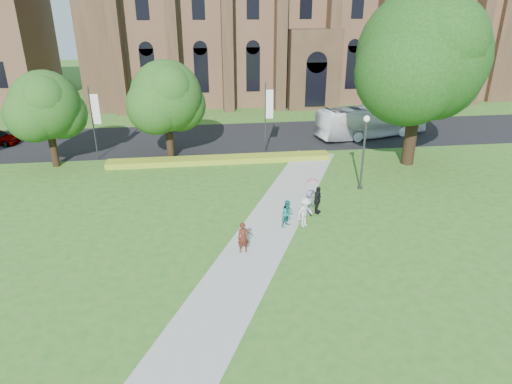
{
  "coord_description": "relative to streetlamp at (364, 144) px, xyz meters",
  "views": [
    {
      "loc": [
        -3.52,
        -21.92,
        12.64
      ],
      "look_at": [
        -0.32,
        3.18,
        1.6
      ],
      "focal_mm": 32.0,
      "sensor_mm": 36.0,
      "label": 1
    }
  ],
  "objects": [
    {
      "name": "pedestrian_3",
      "position": [
        -4.0,
        -3.48,
        -2.38
      ],
      "size": [
        0.95,
        1.08,
        1.75
      ],
      "primitive_type": "imported",
      "rotation": [
        0.0,
        0.0,
        0.95
      ],
      "color": "black",
      "rests_on": "footpath"
    },
    {
      "name": "streetlamp",
      "position": [
        0.0,
        0.0,
        0.0
      ],
      "size": [
        0.44,
        0.44,
        5.24
      ],
      "color": "#38383D",
      "rests_on": "ground"
    },
    {
      "name": "pedestrian_1",
      "position": [
        -6.17,
        -4.96,
        -2.44
      ],
      "size": [
        1.0,
        0.97,
        1.62
      ],
      "primitive_type": "imported",
      "rotation": [
        0.0,
        0.0,
        0.65
      ],
      "color": "#177572",
      "rests_on": "footpath"
    },
    {
      "name": "pedestrian_0",
      "position": [
        -9.03,
        -7.54,
        -2.42
      ],
      "size": [
        0.64,
        0.45,
        1.67
      ],
      "primitive_type": "imported",
      "rotation": [
        0.0,
        0.0,
        0.08
      ],
      "color": "#521D12",
      "rests_on": "footpath"
    },
    {
      "name": "ground",
      "position": [
        -7.5,
        -6.5,
        -3.3
      ],
      "size": [
        160.0,
        160.0,
        0.0
      ],
      "primitive_type": "plane",
      "color": "#30641E",
      "rests_on": "ground"
    },
    {
      "name": "footpath",
      "position": [
        -7.5,
        -5.5,
        -3.28
      ],
      "size": [
        15.58,
        28.54,
        0.04
      ],
      "primitive_type": "cube",
      "rotation": [
        0.0,
        0.0,
        -0.44
      ],
      "color": "#B2B2A8",
      "rests_on": "ground"
    },
    {
      "name": "street_tree_1",
      "position": [
        -13.5,
        8.0,
        1.93
      ],
      "size": [
        5.6,
        5.6,
        8.05
      ],
      "color": "#332114",
      "rests_on": "ground"
    },
    {
      "name": "banner_pole_0",
      "position": [
        -5.39,
        8.7,
        0.09
      ],
      "size": [
        0.7,
        0.1,
        6.0
      ],
      "color": "#38383D",
      "rests_on": "ground"
    },
    {
      "name": "banner_pole_1",
      "position": [
        -19.39,
        8.7,
        0.09
      ],
      "size": [
        0.7,
        0.1,
        6.0
      ],
      "color": "#38383D",
      "rests_on": "ground"
    },
    {
      "name": "large_tree",
      "position": [
        5.5,
        4.5,
        5.07
      ],
      "size": [
        9.6,
        9.6,
        13.2
      ],
      "color": "#332114",
      "rests_on": "ground"
    },
    {
      "name": "flower_hedge",
      "position": [
        -9.5,
        6.7,
        -3.07
      ],
      "size": [
        18.0,
        1.4,
        0.45
      ],
      "primitive_type": "cube",
      "color": "gold",
      "rests_on": "ground"
    },
    {
      "name": "tour_coach",
      "position": [
        5.22,
        12.23,
        -1.75
      ],
      "size": [
        11.23,
        5.04,
        3.04
      ],
      "primitive_type": "imported",
      "rotation": [
        0.0,
        0.0,
        1.81
      ],
      "color": "silver",
      "rests_on": "road"
    },
    {
      "name": "pedestrian_2",
      "position": [
        -5.16,
        -5.09,
        -2.36
      ],
      "size": [
        1.33,
        1.19,
        1.79
      ],
      "primitive_type": "imported",
      "rotation": [
        0.0,
        0.0,
        0.59
      ],
      "color": "silver",
      "rests_on": "footpath"
    },
    {
      "name": "street_tree_0",
      "position": [
        -22.5,
        7.5,
        1.58
      ],
      "size": [
        5.2,
        5.2,
        7.5
      ],
      "color": "#332114",
      "rests_on": "ground"
    },
    {
      "name": "pedestrian_4",
      "position": [
        -4.56,
        -3.54,
        -2.47
      ],
      "size": [
        0.9,
        0.88,
        1.56
      ],
      "primitive_type": "imported",
      "rotation": [
        0.0,
        0.0,
        0.71
      ],
      "color": "slate",
      "rests_on": "footpath"
    },
    {
      "name": "parasol",
      "position": [
        -4.38,
        -3.44,
        -1.38
      ],
      "size": [
        0.91,
        0.91,
        0.63
      ],
      "primitive_type": "imported",
      "rotation": [
        0.0,
        0.0,
        -0.34
      ],
      "color": "#E4A1AC",
      "rests_on": "pedestrian_4"
    },
    {
      "name": "road",
      "position": [
        -7.5,
        13.5,
        -3.29
      ],
      "size": [
        160.0,
        10.0,
        0.02
      ],
      "primitive_type": "cube",
      "color": "black",
      "rests_on": "ground"
    }
  ]
}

